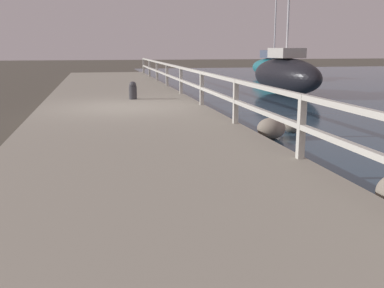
% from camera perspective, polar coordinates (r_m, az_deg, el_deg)
% --- Properties ---
extents(ground_plane, '(120.00, 120.00, 0.00)m').
position_cam_1_polar(ground_plane, '(12.70, -8.64, 3.16)').
color(ground_plane, '#4C473D').
extents(dock_walkway, '(4.66, 36.00, 0.34)m').
position_cam_1_polar(dock_walkway, '(12.67, -8.67, 3.91)').
color(dock_walkway, gray).
rests_on(dock_walkway, ground).
extents(railing, '(0.10, 32.50, 0.96)m').
position_cam_1_polar(railing, '(12.90, 1.25, 7.89)').
color(railing, beige).
rests_on(railing, dock_walkway).
extents(boulder_far_strip, '(0.41, 0.37, 0.31)m').
position_cam_1_polar(boulder_far_strip, '(10.77, 12.60, 2.23)').
color(boulder_far_strip, slate).
rests_on(boulder_far_strip, ground).
extents(boulder_near_dock, '(0.62, 0.56, 0.47)m').
position_cam_1_polar(boulder_near_dock, '(9.93, 10.03, 1.97)').
color(boulder_near_dock, gray).
rests_on(boulder_near_dock, ground).
extents(mooring_bollard, '(0.25, 0.25, 0.56)m').
position_cam_1_polar(mooring_bollard, '(14.52, -7.51, 6.77)').
color(mooring_bollard, '#333338').
rests_on(mooring_bollard, dock_walkway).
extents(sailboat_teal, '(1.91, 5.87, 5.35)m').
position_cam_1_polar(sailboat_teal, '(29.36, 10.32, 9.59)').
color(sailboat_teal, '#1E707A').
rests_on(sailboat_teal, water_surface).
extents(sailboat_black, '(2.09, 5.02, 5.47)m').
position_cam_1_polar(sailboat_black, '(19.55, 11.81, 8.59)').
color(sailboat_black, black).
rests_on(sailboat_black, water_surface).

